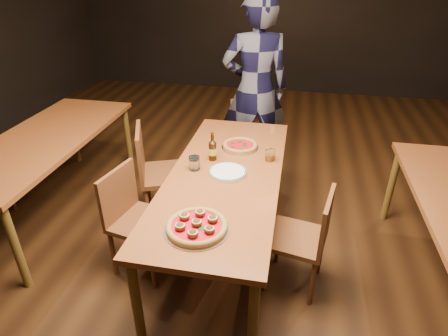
% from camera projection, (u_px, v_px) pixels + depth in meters
% --- Properties ---
extents(ground, '(9.00, 9.00, 0.00)m').
position_uv_depth(ground, '(225.00, 252.00, 3.09)').
color(ground, black).
extents(room_shell, '(9.00, 9.00, 9.00)m').
position_uv_depth(room_shell, '(226.00, 10.00, 2.19)').
color(room_shell, black).
rests_on(room_shell, ground).
extents(table_main, '(0.80, 2.00, 0.75)m').
position_uv_depth(table_main, '(225.00, 181.00, 2.76)').
color(table_main, brown).
rests_on(table_main, ground).
extents(table_left, '(0.80, 2.00, 0.75)m').
position_uv_depth(table_left, '(44.00, 145.00, 3.31)').
color(table_left, brown).
rests_on(table_left, ground).
extents(chair_main_nw, '(0.48, 0.48, 0.86)m').
position_uv_depth(chair_main_nw, '(143.00, 221.00, 2.75)').
color(chair_main_nw, '#5F3019').
rests_on(chair_main_nw, ground).
extents(chair_main_sw, '(0.57, 0.57, 0.95)m').
position_uv_depth(chair_main_sw, '(167.00, 173.00, 3.29)').
color(chair_main_sw, '#5F3019').
rests_on(chair_main_sw, ground).
extents(chair_main_e, '(0.45, 0.45, 0.83)m').
position_uv_depth(chair_main_e, '(297.00, 237.00, 2.61)').
color(chair_main_e, '#5F3019').
rests_on(chair_main_e, ground).
extents(chair_end, '(0.45, 0.45, 0.87)m').
position_uv_depth(chair_end, '(244.00, 143.00, 3.92)').
color(chair_end, '#5F3019').
rests_on(chair_end, ground).
extents(pizza_meatball, '(0.38, 0.38, 0.07)m').
position_uv_depth(pizza_meatball, '(197.00, 226.00, 2.14)').
color(pizza_meatball, '#B7B7BF').
rests_on(pizza_meatball, table_main).
extents(pizza_margherita, '(0.30, 0.30, 0.04)m').
position_uv_depth(pizza_margherita, '(240.00, 146.00, 3.09)').
color(pizza_margherita, '#B7B7BF').
rests_on(pizza_margherita, table_main).
extents(plate_stack, '(0.27, 0.27, 0.03)m').
position_uv_depth(plate_stack, '(228.00, 172.00, 2.71)').
color(plate_stack, white).
rests_on(plate_stack, table_main).
extents(beer_bottle, '(0.06, 0.06, 0.22)m').
position_uv_depth(beer_bottle, '(213.00, 151.00, 2.87)').
color(beer_bottle, black).
rests_on(beer_bottle, table_main).
extents(water_glass, '(0.08, 0.08, 0.10)m').
position_uv_depth(water_glass, '(194.00, 163.00, 2.76)').
color(water_glass, white).
rests_on(water_glass, table_main).
extents(amber_glass, '(0.08, 0.08, 0.09)m').
position_uv_depth(amber_glass, '(270.00, 155.00, 2.88)').
color(amber_glass, '#B06613').
rests_on(amber_glass, table_main).
extents(diner, '(0.78, 0.62, 1.89)m').
position_uv_depth(diner, '(255.00, 90.00, 3.84)').
color(diner, black).
rests_on(diner, ground).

